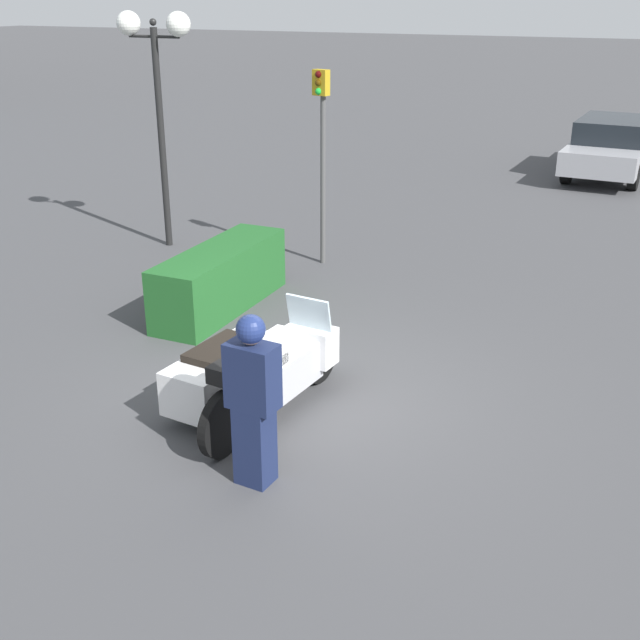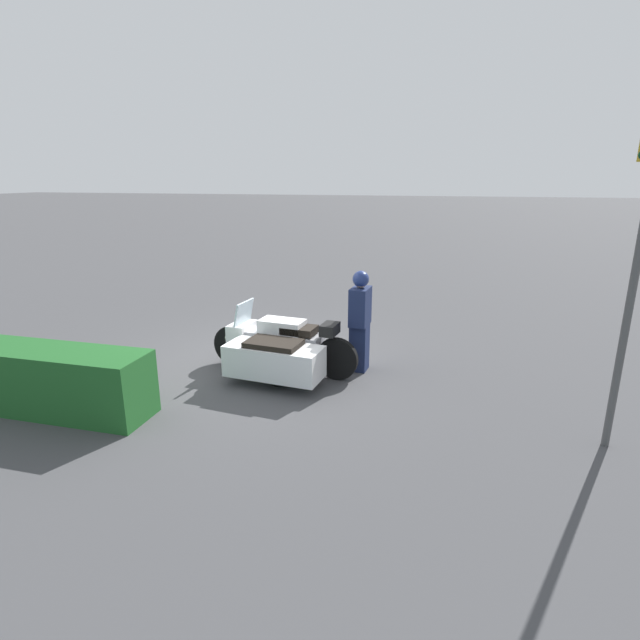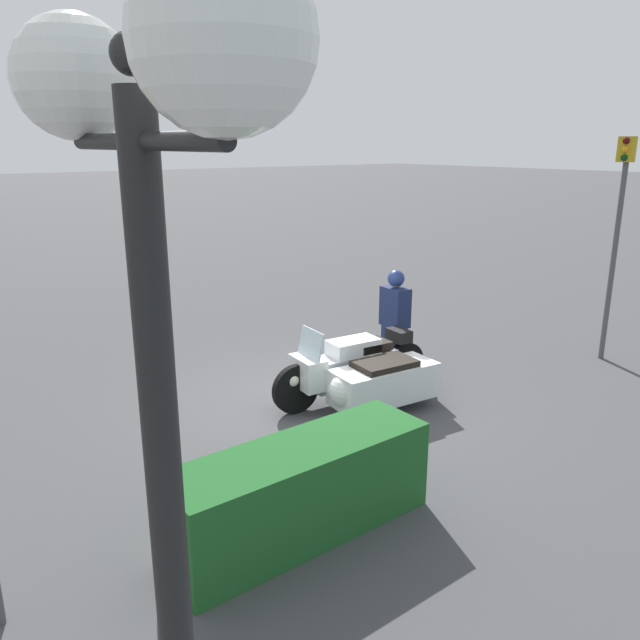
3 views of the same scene
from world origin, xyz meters
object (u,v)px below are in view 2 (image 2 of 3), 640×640
(traffic_light_far, at_px, (637,249))
(officer_rider, at_px, (360,319))
(police_motorcycle, at_px, (273,350))
(hedge_bush_curbside, at_px, (58,381))

(traffic_light_far, bearing_deg, officer_rider, -37.19)
(police_motorcycle, relative_size, traffic_light_far, 0.70)
(traffic_light_far, bearing_deg, police_motorcycle, -22.19)
(police_motorcycle, distance_m, traffic_light_far, 5.18)
(hedge_bush_curbside, height_order, traffic_light_far, traffic_light_far)
(police_motorcycle, distance_m, hedge_bush_curbside, 3.14)
(officer_rider, distance_m, hedge_bush_curbside, 4.65)
(officer_rider, bearing_deg, traffic_light_far, -22.33)
(police_motorcycle, height_order, officer_rider, officer_rider)
(hedge_bush_curbside, xyz_separation_m, traffic_light_far, (-7.19, -0.90, 1.99))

